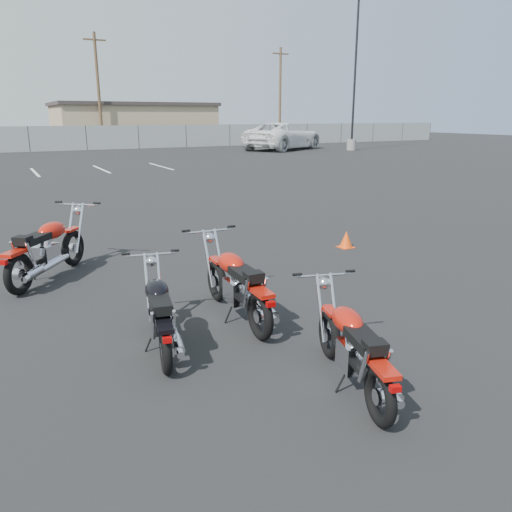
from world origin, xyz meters
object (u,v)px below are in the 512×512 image
motorcycle_third_red (237,285)px  motorcycle_rear_red (353,348)px  white_van (284,128)px  motorcycle_front_red (47,249)px  motorcycle_second_black (160,313)px

motorcycle_third_red → motorcycle_rear_red: (0.23, -2.03, -0.05)m
motorcycle_rear_red → white_van: bearing=59.9°
motorcycle_third_red → white_van: 33.28m
motorcycle_front_red → motorcycle_rear_red: size_ratio=1.09×
motorcycle_front_red → white_van: size_ratio=0.23×
motorcycle_front_red → motorcycle_third_red: bearing=-56.0°
motorcycle_rear_red → white_van: white_van is taller
motorcycle_third_red → motorcycle_front_red: bearing=124.0°
motorcycle_third_red → white_van: size_ratio=0.24×
motorcycle_front_red → motorcycle_second_black: (0.81, -3.20, -0.08)m
motorcycle_second_black → motorcycle_third_red: (1.12, 0.34, 0.05)m
motorcycle_front_red → motorcycle_second_black: 3.30m
motorcycle_second_black → motorcycle_rear_red: 2.16m
motorcycle_front_red → motorcycle_rear_red: motorcycle_front_red is taller
motorcycle_second_black → motorcycle_rear_red: bearing=-51.5°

